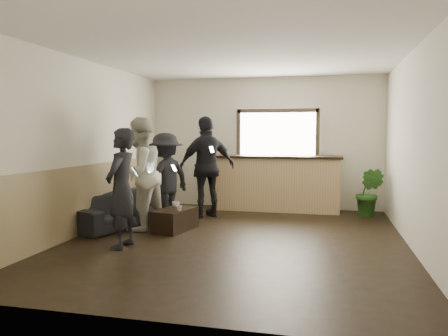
% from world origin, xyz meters
% --- Properties ---
extents(ground, '(5.00, 6.00, 0.01)m').
position_xyz_m(ground, '(0.00, 0.00, 0.00)').
color(ground, black).
extents(room_shell, '(5.01, 6.01, 2.80)m').
position_xyz_m(room_shell, '(-0.74, 0.00, 1.47)').
color(room_shell, silver).
rests_on(room_shell, ground).
extents(bar_counter, '(2.70, 0.68, 2.13)m').
position_xyz_m(bar_counter, '(0.30, 2.70, 0.64)').
color(bar_counter, tan).
rests_on(bar_counter, ground).
extents(sofa, '(1.35, 2.11, 0.58)m').
position_xyz_m(sofa, '(-2.15, 0.54, 0.29)').
color(sofa, black).
rests_on(sofa, ground).
extents(coffee_table, '(0.62, 0.89, 0.36)m').
position_xyz_m(coffee_table, '(-1.11, 0.39, 0.18)').
color(coffee_table, black).
rests_on(coffee_table, ground).
extents(cup_a, '(0.12, 0.12, 0.10)m').
position_xyz_m(cup_a, '(-1.16, 0.58, 0.41)').
color(cup_a, silver).
rests_on(cup_a, coffee_table).
extents(cup_b, '(0.13, 0.13, 0.08)m').
position_xyz_m(cup_b, '(-0.98, 0.24, 0.40)').
color(cup_b, silver).
rests_on(cup_b, coffee_table).
extents(potted_plant, '(0.64, 0.58, 0.95)m').
position_xyz_m(potted_plant, '(2.15, 2.39, 0.47)').
color(potted_plant, '#2D6623').
rests_on(potted_plant, ground).
extents(person_a, '(0.47, 0.62, 1.69)m').
position_xyz_m(person_a, '(-1.46, -0.82, 0.84)').
color(person_a, black).
rests_on(person_a, ground).
extents(person_b, '(1.01, 1.12, 1.88)m').
position_xyz_m(person_b, '(-1.69, 0.30, 0.94)').
color(person_b, beige).
rests_on(person_b, ground).
extents(person_c, '(1.00, 1.20, 1.62)m').
position_xyz_m(person_c, '(-1.50, 1.01, 0.81)').
color(person_c, black).
rests_on(person_c, ground).
extents(person_d, '(1.18, 1.08, 1.94)m').
position_xyz_m(person_d, '(-0.90, 1.66, 0.97)').
color(person_d, black).
rests_on(person_d, ground).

